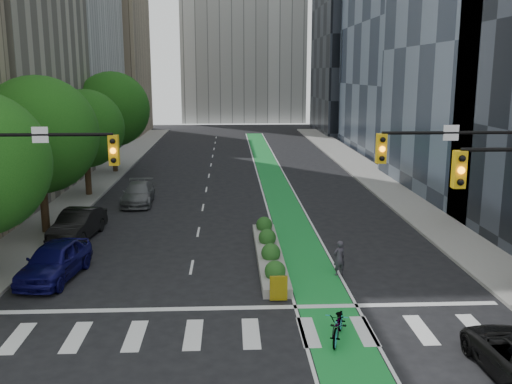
{
  "coord_description": "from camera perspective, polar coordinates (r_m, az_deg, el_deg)",
  "views": [
    {
      "loc": [
        -0.69,
        -19.36,
        8.9
      ],
      "look_at": [
        0.63,
        8.65,
        3.0
      ],
      "focal_mm": 40.0,
      "sensor_mm": 36.0,
      "label": 1
    }
  ],
  "objects": [
    {
      "name": "bicycle",
      "position": [
        19.97,
        8.25,
        -12.95
      ],
      "size": [
        1.35,
        2.24,
        1.11
      ],
      "primitive_type": "imported",
      "rotation": [
        0.0,
        0.0,
        -0.31
      ],
      "color": "gray",
      "rests_on": "ground"
    },
    {
      "name": "building_tan_far",
      "position": [
        87.61,
        -15.93,
        14.12
      ],
      "size": [
        14.0,
        16.0,
        26.0
      ],
      "primitive_type": "cube",
      "color": "tan",
      "rests_on": "ground"
    },
    {
      "name": "building_dark_end",
      "position": [
        89.93,
        10.97,
        14.92
      ],
      "size": [
        14.0,
        18.0,
        28.0
      ],
      "primitive_type": "cube",
      "color": "black",
      "rests_on": "ground"
    },
    {
      "name": "parked_car_left_near",
      "position": [
        26.59,
        -19.5,
        -6.49
      ],
      "size": [
        2.58,
        5.08,
        1.66
      ],
      "primitive_type": "imported",
      "rotation": [
        0.0,
        0.0,
        -0.13
      ],
      "color": "#0E0D50",
      "rests_on": "ground"
    },
    {
      "name": "signal_left",
      "position": [
        21.77,
        -24.21,
        -0.09
      ],
      "size": [
        6.14,
        0.51,
        7.2
      ],
      "color": "black",
      "rests_on": "ground"
    },
    {
      "name": "parked_car_left_far",
      "position": [
        40.06,
        -11.71,
        -0.15
      ],
      "size": [
        2.23,
        5.05,
        1.44
      ],
      "primitive_type": "imported",
      "rotation": [
        0.0,
        0.0,
        0.04
      ],
      "color": "#595C5E",
      "rests_on": "ground"
    },
    {
      "name": "cyclist",
      "position": [
        25.79,
        8.31,
        -6.55
      ],
      "size": [
        0.69,
        0.57,
        1.6
      ],
      "primitive_type": "imported",
      "rotation": [
        0.0,
        0.0,
        3.52
      ],
      "color": "#36323C",
      "rests_on": "ground"
    },
    {
      "name": "signal_right",
      "position": [
        22.31,
        22.17,
        0.41
      ],
      "size": [
        5.82,
        0.51,
        7.2
      ],
      "color": "black",
      "rests_on": "ground"
    },
    {
      "name": "ground",
      "position": [
        21.32,
        -0.61,
        -12.79
      ],
      "size": [
        160.0,
        160.0,
        0.0
      ],
      "primitive_type": "plane",
      "color": "black",
      "rests_on": "ground"
    },
    {
      "name": "tree_mid",
      "position": [
        33.18,
        -20.88,
        5.34
      ],
      "size": [
        6.4,
        6.4,
        8.78
      ],
      "color": "black",
      "rests_on": "ground"
    },
    {
      "name": "tree_far",
      "position": [
        52.48,
        -14.17,
        8.02
      ],
      "size": [
        6.6,
        6.6,
        9.0
      ],
      "color": "black",
      "rests_on": "ground"
    },
    {
      "name": "sidewalk_right",
      "position": [
        46.93,
        12.78,
        0.74
      ],
      "size": [
        3.6,
        90.0,
        0.15
      ],
      "primitive_type": "cube",
      "color": "gray",
      "rests_on": "ground"
    },
    {
      "name": "bike_lane_paint",
      "position": [
        50.29,
        1.55,
        1.69
      ],
      "size": [
        2.2,
        70.0,
        0.01
      ],
      "primitive_type": "cube",
      "color": "#198D36",
      "rests_on": "ground"
    },
    {
      "name": "tree_midfar",
      "position": [
        42.81,
        -16.72,
        6.08
      ],
      "size": [
        5.6,
        5.6,
        7.76
      ],
      "color": "black",
      "rests_on": "ground"
    },
    {
      "name": "sidewalk_left",
      "position": [
        46.58,
        -16.45,
        0.46
      ],
      "size": [
        3.6,
        90.0,
        0.15
      ],
      "primitive_type": "cube",
      "color": "gray",
      "rests_on": "ground"
    },
    {
      "name": "median_planter",
      "position": [
        27.81,
        1.33,
        -5.98
      ],
      "size": [
        1.2,
        10.26,
        1.1
      ],
      "color": "gray",
      "rests_on": "ground"
    },
    {
      "name": "parked_car_left_mid",
      "position": [
        32.54,
        -17.4,
        -3.1
      ],
      "size": [
        2.3,
        4.99,
        1.59
      ],
      "primitive_type": "imported",
      "rotation": [
        0.0,
        0.0,
        -0.13
      ],
      "color": "black",
      "rests_on": "ground"
    }
  ]
}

